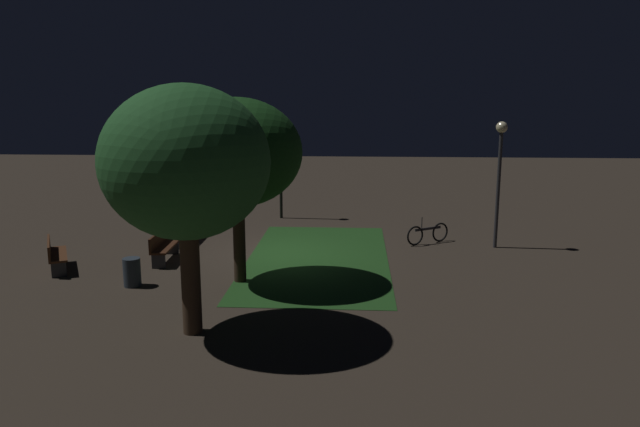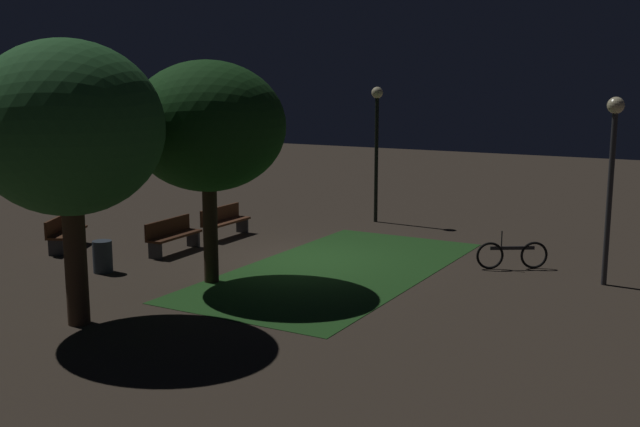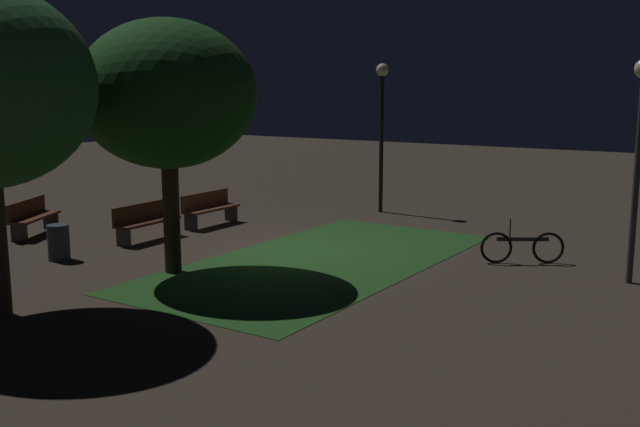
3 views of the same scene
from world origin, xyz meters
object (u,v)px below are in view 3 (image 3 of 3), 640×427
lamp_post_path_center (640,131)px  trash_bin (59,242)px  lamp_post_plaza_west (382,111)px  bicycle (522,247)px  bench_corner (209,207)px  bench_front_left (32,216)px  bench_back_row (146,220)px  tree_near_wall (167,95)px

lamp_post_path_center → trash_bin: (4.66, -10.40, -2.45)m
lamp_post_path_center → trash_bin: size_ratio=5.43×
lamp_post_plaza_west → bicycle: (3.91, 5.44, -2.58)m
bench_corner → bench_front_left: (3.34, -2.78, 0.00)m
bench_front_left → lamp_post_plaza_west: lamp_post_plaza_west is taller
bench_front_left → trash_bin: size_ratio=2.41×
bench_front_left → trash_bin: bearing=64.5°
bench_back_row → lamp_post_path_center: 10.85m
bench_front_left → lamp_post_path_center: 13.76m
bench_front_left → lamp_post_path_center: bearing=104.4°
bicycle → lamp_post_plaza_west: bearing=-125.7°
lamp_post_path_center → trash_bin: bearing=-65.8°
tree_near_wall → lamp_post_plaza_west: size_ratio=1.15×
lamp_post_plaza_west → lamp_post_path_center: bearing=60.5°
lamp_post_path_center → bench_back_row: bearing=-77.7°
bench_corner → bench_back_row: (2.24, 0.00, 0.00)m
bench_front_left → tree_near_wall: 6.27m
bench_front_left → lamp_post_plaza_west: size_ratio=0.43×
bench_front_left → bicycle: (-3.75, 10.98, -0.14)m
bench_corner → tree_near_wall: bearing=33.5°
trash_bin → bench_back_row: bearing=178.9°
bench_front_left → trash_bin: (1.30, 2.73, -0.10)m
bench_back_row → bicycle: 8.62m
bench_corner → bench_front_left: bearing=-39.8°
bench_front_left → trash_bin: 3.03m
bench_corner → tree_near_wall: (4.06, 2.69, 2.97)m
tree_near_wall → bench_back_row: bearing=-124.1°
bench_corner → bicycle: (-0.41, 8.20, -0.14)m
lamp_post_plaza_west → trash_bin: 9.73m
tree_near_wall → bicycle: bearing=129.1°
tree_near_wall → trash_bin: size_ratio=6.47×
lamp_post_plaza_west → trash_bin: bearing=-17.4°
lamp_post_plaza_west → tree_near_wall: bearing=-0.5°
bench_front_left → lamp_post_path_center: lamp_post_path_center is taller
bench_back_row → lamp_post_plaza_west: lamp_post_plaza_west is taller
trash_bin → lamp_post_path_center: bearing=114.2°
bench_back_row → lamp_post_plaza_west: 7.52m
lamp_post_plaza_west → bicycle: 7.18m
bench_front_left → tree_near_wall: bearing=82.5°
tree_near_wall → lamp_post_path_center: tree_near_wall is taller
tree_near_wall → lamp_post_path_center: bearing=118.1°
lamp_post_path_center → bench_front_left: bearing=-75.6°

